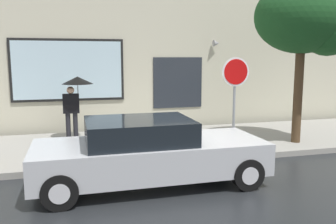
# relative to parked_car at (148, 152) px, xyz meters

# --- Properties ---
(ground_plane) EXTENTS (60.00, 60.00, 0.00)m
(ground_plane) POSITION_rel_parked_car_xyz_m (0.48, 0.04, -0.68)
(ground_plane) COLOR black
(sidewalk) EXTENTS (20.00, 4.00, 0.15)m
(sidewalk) POSITION_rel_parked_car_xyz_m (0.48, 3.04, -0.60)
(sidewalk) COLOR gray
(sidewalk) RESTS_ON ground
(building_facade) EXTENTS (20.00, 0.67, 7.00)m
(building_facade) POSITION_rel_parked_car_xyz_m (0.46, 5.54, 2.80)
(building_facade) COLOR beige
(building_facade) RESTS_ON ground
(parked_car) EXTENTS (4.64, 1.89, 1.37)m
(parked_car) POSITION_rel_parked_car_xyz_m (0.00, 0.00, 0.00)
(parked_car) COLOR #B7BABF
(parked_car) RESTS_ON ground
(pedestrian_with_umbrella) EXTENTS (0.92, 0.92, 1.89)m
(pedestrian_with_umbrella) POSITION_rel_parked_car_xyz_m (-1.36, 3.93, 0.94)
(pedestrian_with_umbrella) COLOR black
(pedestrian_with_umbrella) RESTS_ON sidewalk
(street_tree) EXTENTS (2.71, 2.30, 4.58)m
(street_tree) POSITION_rel_parked_car_xyz_m (4.92, 1.85, 2.94)
(street_tree) COLOR #4C3823
(street_tree) RESTS_ON sidewalk
(stop_sign) EXTENTS (0.76, 0.10, 2.45)m
(stop_sign) POSITION_rel_parked_car_xyz_m (2.70, 1.66, 1.20)
(stop_sign) COLOR gray
(stop_sign) RESTS_ON sidewalk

